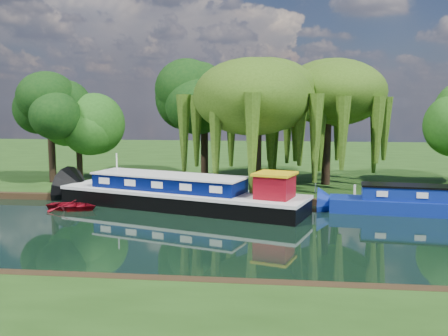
# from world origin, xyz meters

# --- Properties ---
(ground) EXTENTS (120.00, 120.00, 0.00)m
(ground) POSITION_xyz_m (0.00, 0.00, 0.00)
(ground) COLOR black
(far_bank) EXTENTS (120.00, 52.00, 0.45)m
(far_bank) POSITION_xyz_m (0.00, 34.00, 0.23)
(far_bank) COLOR #1D3C10
(far_bank) RESTS_ON ground
(dutch_barge) EXTENTS (17.48, 8.95, 3.61)m
(dutch_barge) POSITION_xyz_m (-8.57, 6.31, 0.90)
(dutch_barge) COLOR black
(dutch_barge) RESTS_ON ground
(narrowboat) EXTENTS (13.67, 3.76, 1.97)m
(narrowboat) POSITION_xyz_m (7.89, 6.07, 0.70)
(narrowboat) COLOR navy
(narrowboat) RESTS_ON ground
(red_dinghy) EXTENTS (3.61, 2.76, 0.70)m
(red_dinghy) POSITION_xyz_m (-15.67, 4.99, 0.00)
(red_dinghy) COLOR maroon
(red_dinghy) RESTS_ON ground
(willow_left) EXTENTS (7.84, 7.84, 9.39)m
(willow_left) POSITION_xyz_m (-3.85, 11.51, 7.27)
(willow_left) COLOR black
(willow_left) RESTS_ON far_bank
(willow_right) EXTENTS (7.55, 7.55, 9.19)m
(willow_right) POSITION_xyz_m (1.59, 14.55, 7.16)
(willow_right) COLOR black
(willow_right) RESTS_ON far_bank
(tree_far_left) EXTENTS (4.38, 4.38, 7.05)m
(tree_far_left) POSITION_xyz_m (-18.63, 13.55, 5.29)
(tree_far_left) COLOR black
(tree_far_left) RESTS_ON far_bank
(tree_far_back) EXTENTS (4.84, 4.84, 8.15)m
(tree_far_back) POSITION_xyz_m (-20.82, 13.17, 6.14)
(tree_far_back) COLOR black
(tree_far_back) RESTS_ON far_bank
(tree_far_mid) EXTENTS (5.79, 5.79, 9.48)m
(tree_far_mid) POSITION_xyz_m (-8.86, 18.28, 6.98)
(tree_far_mid) COLOR black
(tree_far_mid) RESTS_ON far_bank
(lamppost) EXTENTS (0.36, 0.36, 2.56)m
(lamppost) POSITION_xyz_m (0.50, 10.50, 2.42)
(lamppost) COLOR silver
(lamppost) RESTS_ON far_bank
(mooring_posts) EXTENTS (19.16, 0.16, 1.00)m
(mooring_posts) POSITION_xyz_m (-0.50, 8.40, 0.95)
(mooring_posts) COLOR silver
(mooring_posts) RESTS_ON far_bank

